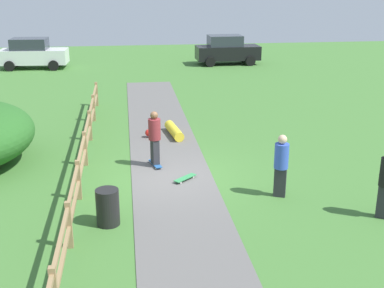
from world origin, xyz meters
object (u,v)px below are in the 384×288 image
object	(u,v)px
skateboard_loose	(185,178)
parked_car_black	(227,50)
trash_bin	(108,207)
skater_fallen	(172,131)
bystander_blue	(281,163)
parked_car_white	(33,53)
skater_riding	(155,136)

from	to	relation	value
skateboard_loose	parked_car_black	bearing A→B (deg)	75.37
trash_bin	parked_car_black	distance (m)	23.53
trash_bin	skater_fallen	distance (m)	7.16
trash_bin	bystander_blue	distance (m)	4.72
trash_bin	parked_car_white	size ratio (longest dim) A/B	0.21
skater_riding	parked_car_white	bearing A→B (deg)	109.63
skateboard_loose	bystander_blue	distance (m)	2.92
skater_fallen	skateboard_loose	size ratio (longest dim) A/B	2.36
skater_riding	skateboard_loose	bearing A→B (deg)	-58.48
skater_riding	parked_car_black	xyz separation A→B (m)	(5.98, 18.60, -0.04)
bystander_blue	parked_car_black	bearing A→B (deg)	82.57
skater_fallen	skateboard_loose	world-z (taller)	skater_fallen
trash_bin	skater_fallen	xyz separation A→B (m)	(2.19, 6.81, -0.25)
skater_riding	parked_car_white	size ratio (longest dim) A/B	0.41
parked_car_white	skater_riding	bearing A→B (deg)	-70.37
trash_bin	parked_car_black	bearing A→B (deg)	71.80
skater_fallen	trash_bin	bearing A→B (deg)	-107.81
bystander_blue	parked_car_white	world-z (taller)	parked_car_white
trash_bin	skater_fallen	bearing A→B (deg)	72.19
skateboard_loose	parked_car_black	size ratio (longest dim) A/B	0.17
skateboard_loose	parked_car_white	distance (m)	21.26
skateboard_loose	parked_car_black	world-z (taller)	parked_car_black
skater_riding	skateboard_loose	world-z (taller)	skater_riding
parked_car_black	parked_car_white	world-z (taller)	same
parked_car_black	skater_riding	bearing A→B (deg)	-107.83
skater_riding	skater_fallen	bearing A→B (deg)	74.96
skateboard_loose	skater_fallen	bearing A→B (deg)	89.54
parked_car_black	parked_car_white	xyz separation A→B (m)	(-12.62, 0.00, 0.00)
skater_fallen	parked_car_black	bearing A→B (deg)	71.63
bystander_blue	skater_fallen	bearing A→B (deg)	112.45
bystander_blue	parked_car_white	bearing A→B (deg)	114.81
skater_fallen	parked_car_black	size ratio (longest dim) A/B	0.41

